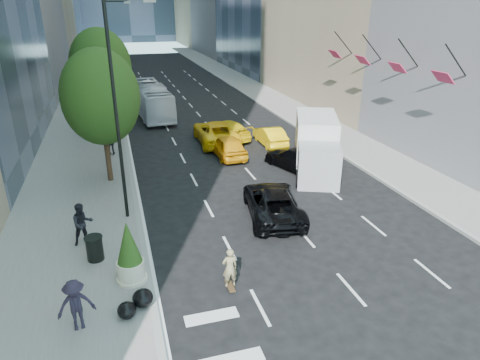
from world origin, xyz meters
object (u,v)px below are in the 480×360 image
object	(u,v)px
box_truck	(316,144)
planter_shrub	(129,253)
skateboarder	(230,270)
city_bus	(151,100)
black_sedan_lincoln	(273,202)
black_sedan_mercedes	(296,158)
trash_can	(95,249)

from	to	relation	value
box_truck	planter_shrub	world-z (taller)	box_truck
skateboarder	city_bus	distance (m)	27.48
skateboarder	black_sedan_lincoln	bearing A→B (deg)	-125.45
black_sedan_mercedes	trash_can	xyz separation A→B (m)	(-11.91, -7.54, -0.05)
black_sedan_mercedes	box_truck	size ratio (longest dim) A/B	0.66
trash_can	planter_shrub	world-z (taller)	planter_shrub
city_bus	skateboarder	bearing A→B (deg)	-93.44
box_truck	skateboarder	bearing A→B (deg)	-106.64
trash_can	skateboarder	bearing A→B (deg)	-33.78
skateboarder	black_sedan_lincoln	size ratio (longest dim) A/B	0.29
black_sedan_mercedes	planter_shrub	distance (m)	14.16
city_bus	trash_can	distance (m)	24.79
black_sedan_lincoln	planter_shrub	size ratio (longest dim) A/B	2.21
skateboarder	city_bus	size ratio (longest dim) A/B	0.15
black_sedan_mercedes	trash_can	distance (m)	14.10
box_truck	trash_can	world-z (taller)	box_truck
black_sedan_lincoln	trash_can	size ratio (longest dim) A/B	5.41
skateboarder	trash_can	size ratio (longest dim) A/B	1.58
black_sedan_lincoln	trash_can	world-z (taller)	black_sedan_lincoln
box_truck	black_sedan_lincoln	bearing A→B (deg)	-109.96
trash_can	planter_shrub	bearing A→B (deg)	-54.37
black_sedan_lincoln	planter_shrub	world-z (taller)	planter_shrub
city_bus	trash_can	bearing A→B (deg)	-104.38
black_sedan_lincoln	black_sedan_mercedes	bearing A→B (deg)	-113.09
skateboarder	box_truck	world-z (taller)	box_truck
black_sedan_mercedes	planter_shrub	bearing A→B (deg)	22.54
black_sedan_mercedes	city_bus	bearing A→B (deg)	-85.59
black_sedan_lincoln	city_bus	bearing A→B (deg)	-71.27
black_sedan_mercedes	box_truck	world-z (taller)	box_truck
skateboarder	trash_can	bearing A→B (deg)	-33.94
trash_can	box_truck	bearing A→B (deg)	28.51
black_sedan_mercedes	box_truck	distance (m)	1.53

